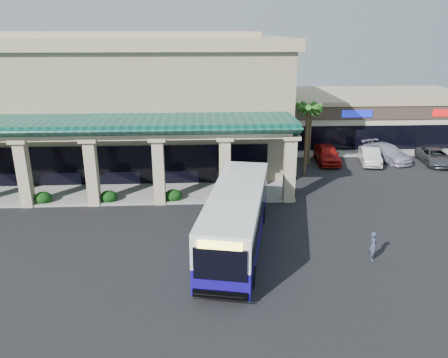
{
  "coord_description": "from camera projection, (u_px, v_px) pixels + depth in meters",
  "views": [
    {
      "loc": [
        -0.08,
        -23.27,
        11.51
      ],
      "look_at": [
        1.37,
        3.79,
        2.2
      ],
      "focal_mm": 35.0,
      "sensor_mm": 36.0,
      "label": 1
    }
  ],
  "objects": [
    {
      "name": "strip_mall",
      "position": [
        363.0,
        115.0,
        48.5
      ],
      "size": [
        22.5,
        12.5,
        4.9
      ],
      "primitive_type": null,
      "color": "beige",
      "rests_on": "ground"
    },
    {
      "name": "car_silver",
      "position": [
        327.0,
        154.0,
        39.55
      ],
      "size": [
        2.33,
        4.98,
        1.65
      ],
      "primitive_type": "imported",
      "rotation": [
        0.0,
        0.0,
        -0.08
      ],
      "color": "#A01410",
      "rests_on": "ground"
    },
    {
      "name": "car_white",
      "position": [
        370.0,
        156.0,
        39.23
      ],
      "size": [
        2.46,
        4.69,
        1.47
      ],
      "primitive_type": "imported",
      "rotation": [
        0.0,
        0.0,
        -0.21
      ],
      "color": "silver",
      "rests_on": "ground"
    },
    {
      "name": "main_building",
      "position": [
        111.0,
        99.0,
        38.58
      ],
      "size": [
        30.8,
        14.8,
        11.35
      ],
      "primitive_type": null,
      "color": "tan",
      "rests_on": "ground"
    },
    {
      "name": "broadleaf_tree",
      "position": [
        277.0,
        126.0,
        43.26
      ],
      "size": [
        2.6,
        2.6,
        4.81
      ],
      "primitive_type": null,
      "color": "black",
      "rests_on": "ground"
    },
    {
      "name": "palm_0",
      "position": [
        307.0,
        136.0,
        35.47
      ],
      "size": [
        2.4,
        2.4,
        6.6
      ],
      "primitive_type": null,
      "color": "#265D18",
      "rests_on": "ground"
    },
    {
      "name": "pedestrian",
      "position": [
        373.0,
        246.0,
        22.78
      ],
      "size": [
        0.44,
        0.62,
        1.59
      ],
      "primitive_type": "imported",
      "rotation": [
        0.0,
        0.0,
        1.46
      ],
      "color": "#353D53",
      "rests_on": "ground"
    },
    {
      "name": "arcade",
      "position": [
        89.0,
        159.0,
        30.81
      ],
      "size": [
        30.0,
        6.2,
        5.7
      ],
      "primitive_type": null,
      "color": "#0A4036",
      "rests_on": "ground"
    },
    {
      "name": "car_red",
      "position": [
        387.0,
        153.0,
        40.19
      ],
      "size": [
        3.83,
        5.61,
        1.51
      ],
      "primitive_type": "imported",
      "rotation": [
        0.0,
        0.0,
        0.37
      ],
      "color": "#ACAABF",
      "rests_on": "ground"
    },
    {
      "name": "palm_1",
      "position": [
        310.0,
        132.0,
        38.48
      ],
      "size": [
        2.4,
        2.4,
        5.8
      ],
      "primitive_type": null,
      "color": "#265D18",
      "rests_on": "ground"
    },
    {
      "name": "car_gray",
      "position": [
        435.0,
        156.0,
        39.24
      ],
      "size": [
        2.87,
        5.15,
        1.36
      ],
      "primitive_type": "imported",
      "rotation": [
        0.0,
        0.0,
        -0.13
      ],
      "color": "#40444A",
      "rests_on": "ground"
    },
    {
      "name": "transit_bus",
      "position": [
        236.0,
        219.0,
        23.93
      ],
      "size": [
        5.1,
        12.1,
        3.29
      ],
      "primitive_type": null,
      "rotation": [
        0.0,
        0.0,
        -0.21
      ],
      "color": "#190C91",
      "rests_on": "ground"
    },
    {
      "name": "ground",
      "position": [
        204.0,
        235.0,
        25.72
      ],
      "size": [
        110.0,
        110.0,
        0.0
      ],
      "primitive_type": "plane",
      "color": "black"
    }
  ]
}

